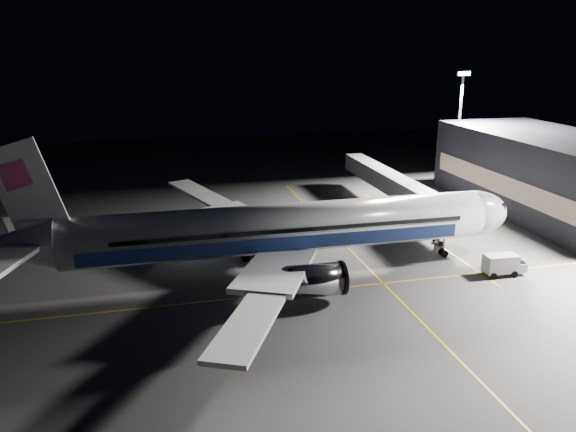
{
  "coord_description": "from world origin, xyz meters",
  "views": [
    {
      "loc": [
        -13.63,
        -58.78,
        25.31
      ],
      "look_at": [
        1.16,
        2.11,
        6.0
      ],
      "focal_mm": 35.0,
      "sensor_mm": 36.0,
      "label": 1
    }
  ],
  "objects_px": {
    "baggage_tug": "(187,231)",
    "safety_cone_c": "(288,229)",
    "service_truck": "(504,264)",
    "airliner": "(273,230)",
    "safety_cone_a": "(276,257)",
    "safety_cone_b": "(225,240)",
    "jet_bridge": "(396,185)",
    "floodlight_mast_north": "(459,119)"
  },
  "relations": [
    {
      "from": "airliner",
      "to": "safety_cone_b",
      "type": "relative_size",
      "value": 114.55
    },
    {
      "from": "airliner",
      "to": "safety_cone_c",
      "type": "distance_m",
      "value": 15.71
    },
    {
      "from": "jet_bridge",
      "to": "service_truck",
      "type": "xyz_separation_m",
      "value": [
        2.23,
        -25.04,
        -3.27
      ]
    },
    {
      "from": "safety_cone_a",
      "to": "safety_cone_c",
      "type": "height_order",
      "value": "safety_cone_a"
    },
    {
      "from": "baggage_tug",
      "to": "safety_cone_c",
      "type": "relative_size",
      "value": 5.15
    },
    {
      "from": "safety_cone_c",
      "to": "safety_cone_b",
      "type": "bearing_deg",
      "value": -164.53
    },
    {
      "from": "airliner",
      "to": "jet_bridge",
      "type": "relative_size",
      "value": 1.79
    },
    {
      "from": "safety_cone_a",
      "to": "safety_cone_c",
      "type": "xyz_separation_m",
      "value": [
        4.0,
        10.0,
        -0.04
      ]
    },
    {
      "from": "floodlight_mast_north",
      "to": "safety_cone_c",
      "type": "xyz_separation_m",
      "value": [
        -35.91,
        -17.99,
        -12.11
      ]
    },
    {
      "from": "airliner",
      "to": "safety_cone_c",
      "type": "bearing_deg",
      "value": 69.75
    },
    {
      "from": "baggage_tug",
      "to": "safety_cone_c",
      "type": "bearing_deg",
      "value": -2.69
    },
    {
      "from": "airliner",
      "to": "safety_cone_b",
      "type": "distance_m",
      "value": 13.1
    },
    {
      "from": "safety_cone_b",
      "to": "safety_cone_c",
      "type": "bearing_deg",
      "value": 15.47
    },
    {
      "from": "service_truck",
      "to": "safety_cone_b",
      "type": "bearing_deg",
      "value": 149.63
    },
    {
      "from": "baggage_tug",
      "to": "safety_cone_c",
      "type": "height_order",
      "value": "baggage_tug"
    },
    {
      "from": "service_truck",
      "to": "safety_cone_c",
      "type": "distance_m",
      "value": 29.1
    },
    {
      "from": "safety_cone_c",
      "to": "floodlight_mast_north",
      "type": "bearing_deg",
      "value": 26.6
    },
    {
      "from": "safety_cone_a",
      "to": "jet_bridge",
      "type": "bearing_deg",
      "value": 32.68
    },
    {
      "from": "airliner",
      "to": "safety_cone_b",
      "type": "height_order",
      "value": "airliner"
    },
    {
      "from": "safety_cone_c",
      "to": "service_truck",
      "type": "bearing_deg",
      "value": -46.16
    },
    {
      "from": "airliner",
      "to": "safety_cone_a",
      "type": "bearing_deg",
      "value": 73.82
    },
    {
      "from": "service_truck",
      "to": "safety_cone_c",
      "type": "relative_size",
      "value": 9.32
    },
    {
      "from": "floodlight_mast_north",
      "to": "service_truck",
      "type": "relative_size",
      "value": 4.25
    },
    {
      "from": "floodlight_mast_north",
      "to": "jet_bridge",
      "type": "bearing_deg",
      "value": -142.26
    },
    {
      "from": "airliner",
      "to": "safety_cone_a",
      "type": "height_order",
      "value": "airliner"
    },
    {
      "from": "airliner",
      "to": "safety_cone_a",
      "type": "xyz_separation_m",
      "value": [
        1.16,
        4.0,
        -4.87
      ]
    },
    {
      "from": "baggage_tug",
      "to": "safety_cone_b",
      "type": "xyz_separation_m",
      "value": [
        4.7,
        -3.47,
        -0.62
      ]
    },
    {
      "from": "floodlight_mast_north",
      "to": "baggage_tug",
      "type": "distance_m",
      "value": 53.94
    },
    {
      "from": "airliner",
      "to": "service_truck",
      "type": "xyz_separation_m",
      "value": [
        25.31,
        -6.98,
        -3.85
      ]
    },
    {
      "from": "floodlight_mast_north",
      "to": "safety_cone_b",
      "type": "relative_size",
      "value": 38.57
    },
    {
      "from": "safety_cone_b",
      "to": "safety_cone_c",
      "type": "height_order",
      "value": "safety_cone_b"
    },
    {
      "from": "safety_cone_c",
      "to": "jet_bridge",
      "type": "bearing_deg",
      "value": 12.76
    },
    {
      "from": "baggage_tug",
      "to": "service_truck",
      "type": "bearing_deg",
      "value": -31.64
    },
    {
      "from": "service_truck",
      "to": "safety_cone_a",
      "type": "relative_size",
      "value": 8.2
    },
    {
      "from": "airliner",
      "to": "safety_cone_a",
      "type": "distance_m",
      "value": 6.41
    },
    {
      "from": "airliner",
      "to": "floodlight_mast_north",
      "type": "xyz_separation_m",
      "value": [
        41.08,
        31.99,
        7.21
      ]
    },
    {
      "from": "service_truck",
      "to": "baggage_tug",
      "type": "height_order",
      "value": "service_truck"
    },
    {
      "from": "floodlight_mast_north",
      "to": "safety_cone_a",
      "type": "xyz_separation_m",
      "value": [
        -39.92,
        -27.99,
        -12.07
      ]
    },
    {
      "from": "airliner",
      "to": "floodlight_mast_north",
      "type": "bearing_deg",
      "value": 37.91
    },
    {
      "from": "jet_bridge",
      "to": "safety_cone_b",
      "type": "bearing_deg",
      "value": -166.31
    },
    {
      "from": "floodlight_mast_north",
      "to": "safety_cone_a",
      "type": "height_order",
      "value": "floodlight_mast_north"
    },
    {
      "from": "service_truck",
      "to": "safety_cone_c",
      "type": "height_order",
      "value": "service_truck"
    }
  ]
}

